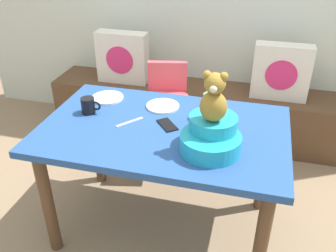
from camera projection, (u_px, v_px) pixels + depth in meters
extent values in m
plane|color=#8C7256|center=(164.00, 225.00, 2.37)|extent=(8.00, 8.00, 0.00)
cube|color=brown|center=(199.00, 112.00, 3.23)|extent=(2.60, 0.44, 0.46)
cube|color=white|center=(123.00, 57.00, 3.14)|extent=(0.44, 0.14, 0.44)
cylinder|color=#E02D72|center=(119.00, 60.00, 3.08)|extent=(0.24, 0.01, 0.24)
cube|color=white|center=(281.00, 72.00, 2.85)|extent=(0.44, 0.14, 0.44)
cylinder|color=#E02D72|center=(281.00, 75.00, 2.79)|extent=(0.24, 0.01, 0.24)
cube|color=#264C8C|center=(163.00, 130.00, 2.01)|extent=(1.35, 0.85, 0.04)
cylinder|color=brown|center=(48.00, 203.00, 2.04)|extent=(0.07, 0.07, 0.70)
cylinder|color=brown|center=(261.00, 244.00, 1.78)|extent=(0.07, 0.07, 0.70)
cylinder|color=brown|center=(97.00, 141.00, 2.60)|extent=(0.07, 0.07, 0.70)
cylinder|color=brown|center=(265.00, 165.00, 2.34)|extent=(0.07, 0.07, 0.70)
cylinder|color=#D84C59|center=(167.00, 103.00, 2.76)|extent=(0.34, 0.34, 0.10)
cube|color=#D84C59|center=(167.00, 77.00, 2.80)|extent=(0.30, 0.11, 0.24)
cube|color=white|center=(166.00, 107.00, 2.57)|extent=(0.34, 0.26, 0.02)
cylinder|color=silver|center=(145.00, 142.00, 2.81)|extent=(0.03, 0.03, 0.46)
cylinder|color=silver|center=(180.00, 147.00, 2.75)|extent=(0.03, 0.03, 0.46)
cylinder|color=silver|center=(155.00, 124.00, 3.04)|extent=(0.03, 0.03, 0.46)
cylinder|color=silver|center=(188.00, 128.00, 2.98)|extent=(0.03, 0.03, 0.46)
cylinder|color=#1F9FBF|center=(210.00, 143.00, 1.77)|extent=(0.30, 0.30, 0.09)
cylinder|color=#1F9FBF|center=(213.00, 123.00, 1.78)|extent=(0.24, 0.24, 0.07)
ellipsoid|color=olive|center=(213.00, 107.00, 1.69)|extent=(0.13, 0.11, 0.15)
sphere|color=olive|center=(215.00, 83.00, 1.63)|extent=(0.10, 0.10, 0.10)
sphere|color=beige|center=(213.00, 89.00, 1.60)|extent=(0.04, 0.04, 0.04)
sphere|color=olive|center=(207.00, 75.00, 1.62)|extent=(0.04, 0.04, 0.04)
sphere|color=olive|center=(224.00, 76.00, 1.61)|extent=(0.04, 0.04, 0.04)
cylinder|color=#4C8C33|center=(209.00, 106.00, 2.05)|extent=(0.07, 0.07, 0.15)
cone|color=white|center=(210.00, 91.00, 2.00)|extent=(0.06, 0.06, 0.03)
cylinder|color=black|center=(88.00, 106.00, 2.12)|extent=(0.08, 0.08, 0.09)
torus|color=black|center=(96.00, 106.00, 2.10)|extent=(0.06, 0.01, 0.06)
cylinder|color=white|center=(163.00, 106.00, 2.20)|extent=(0.20, 0.20, 0.01)
cylinder|color=white|center=(108.00, 98.00, 2.30)|extent=(0.20, 0.20, 0.01)
cube|color=black|center=(167.00, 125.00, 2.01)|extent=(0.15, 0.16, 0.01)
cube|color=silver|center=(130.00, 122.00, 2.04)|extent=(0.12, 0.14, 0.01)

